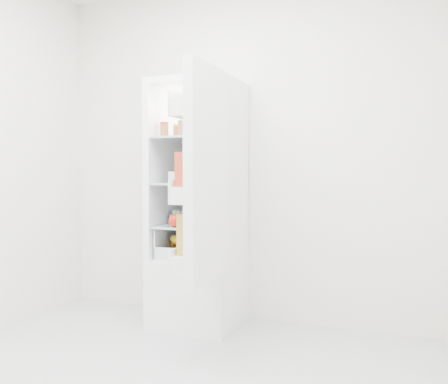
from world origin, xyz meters
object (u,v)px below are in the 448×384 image
at_px(red_cabbage, 207,213).
at_px(mushroom_bowl, 179,219).
at_px(refrigerator, 201,235).
at_px(fridge_door, 204,179).

xyz_separation_m(red_cabbage, mushroom_bowl, (-0.24, 0.01, -0.05)).
relative_size(red_cabbage, mushroom_bowl, 1.20).
xyz_separation_m(refrigerator, fridge_door, (0.31, -0.64, 0.43)).
distance_m(refrigerator, mushroom_bowl, 0.21).
height_order(refrigerator, fridge_door, refrigerator).
relative_size(refrigerator, mushroom_bowl, 12.14).
relative_size(refrigerator, red_cabbage, 10.13).
relative_size(refrigerator, fridge_door, 1.38).
xyz_separation_m(refrigerator, mushroom_bowl, (-0.17, -0.04, 0.12)).
bearing_deg(red_cabbage, mushroom_bowl, 177.98).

